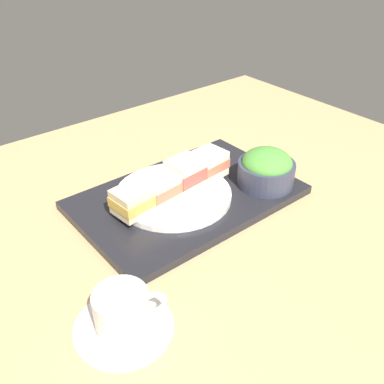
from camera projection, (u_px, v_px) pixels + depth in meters
The scene contains 9 objects.
ground_plane at pixel (173, 219), 85.88cm from camera, with size 140.00×100.00×3.00cm, color tan.
serving_tray at pixel (187, 197), 88.02cm from camera, with size 43.68×28.22×1.74cm, color black.
sandwich_plate at pixel (173, 194), 86.21cm from camera, with size 23.07×23.07×1.24cm, color white.
sandwich_nearmost at pixel (208, 164), 89.96cm from camera, with size 7.47×6.62×5.31cm.
sandwich_inner_near at pixel (185, 173), 86.11cm from camera, with size 7.40×6.80×5.85cm.
sandwich_inner_far at pixel (160, 188), 82.69cm from camera, with size 7.54×6.73×4.85cm.
sandwich_farmost at pixel (133, 201), 79.00cm from camera, with size 7.33×6.76×4.82cm.
salad_bowl at pixel (266, 169), 88.75cm from camera, with size 11.72×11.72×7.80cm.
coffee_cup at pixel (123, 314), 60.32cm from camera, with size 14.33×14.33×6.64cm.
Camera 1 is at (40.52, 55.71, 50.19)cm, focal length 40.67 mm.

